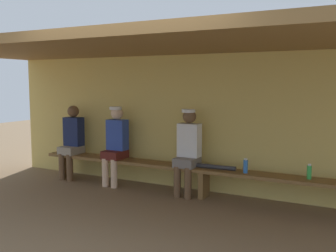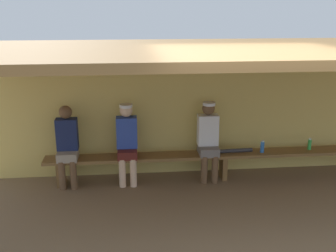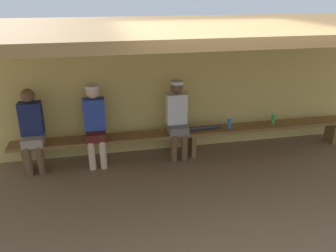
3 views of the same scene
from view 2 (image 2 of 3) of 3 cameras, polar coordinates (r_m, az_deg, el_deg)
The scene contains 10 objects.
ground_plane at distance 5.82m, azimuth 11.24°, elevation -13.33°, with size 24.00×24.00×0.00m, color brown.
back_wall at distance 7.21m, azimuth 7.22°, elevation 2.27°, with size 8.00×0.20×2.20m, color #D8BC60.
dugout_roof at distance 5.76m, azimuth 10.52°, elevation 10.22°, with size 8.00×2.80×0.12m, color olive.
bench at distance 7.01m, azimuth 7.81°, elevation -4.31°, with size 6.00×0.36×0.46m.
player_with_sunglasses at distance 6.70m, azimuth -5.78°, elevation -1.96°, with size 0.34×0.42×1.34m.
player_near_post at distance 6.78m, azimuth -13.95°, elevation -2.31°, with size 0.34×0.42×1.34m.
player_in_white at distance 6.83m, azimuth 5.67°, elevation -1.59°, with size 0.34×0.42×1.34m.
water_bottle_blue at distance 7.46m, azimuth 19.23°, elevation -2.42°, with size 0.06×0.06×0.20m.
water_bottle_orange at distance 7.10m, azimuth 13.08°, elevation -2.84°, with size 0.07×0.07×0.21m.
baseball_bat at distance 6.99m, azimuth 8.58°, elevation -3.47°, with size 0.07×0.07×0.81m, color #333338.
Camera 2 is at (-1.59, -4.80, 2.89)m, focal length 43.47 mm.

